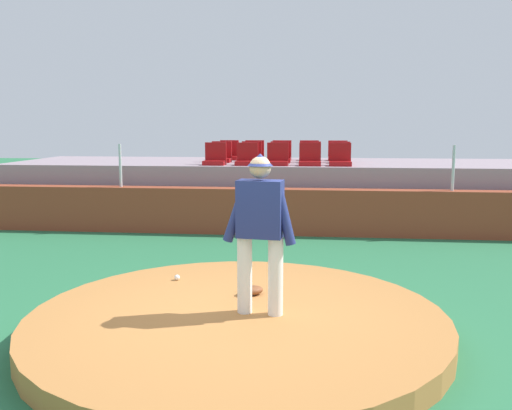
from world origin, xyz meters
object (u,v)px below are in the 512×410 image
pitcher (260,222)px  stadium_chair_10 (229,154)px  stadium_chair_14 (338,154)px  baseball (177,277)px  stadium_chair_4 (340,159)px  fielding_glove (251,290)px  stadium_chair_11 (254,154)px  stadium_chair_7 (280,156)px  stadium_chair_9 (340,156)px  stadium_chair_5 (221,156)px  stadium_chair_0 (215,158)px  stadium_chair_8 (311,156)px  stadium_chair_2 (277,158)px  stadium_chair_6 (251,156)px  stadium_chair_12 (282,154)px  stadium_chair_1 (247,158)px  stadium_chair_3 (310,158)px  stadium_chair_13 (309,154)px

pitcher → stadium_chair_10: 8.50m
stadium_chair_14 → baseball: bearing=71.7°
stadium_chair_4 → fielding_glove: bearing=77.5°
baseball → stadium_chair_11: size_ratio=0.15×
stadium_chair_7 → stadium_chair_9: size_ratio=1.00×
baseball → stadium_chair_5: size_ratio=0.15×
stadium_chair_0 → stadium_chair_4: same height
stadium_chair_8 → stadium_chair_14: same height
stadium_chair_2 → stadium_chair_9: (1.43, 0.92, 0.00)m
stadium_chair_6 → stadium_chair_7: bearing=177.4°
stadium_chair_10 → stadium_chair_12: (1.37, -0.03, 0.00)m
stadium_chair_5 → stadium_chair_12: 1.68m
stadium_chair_2 → stadium_chair_6: same height
baseball → fielding_glove: fielding_glove is taller
pitcher → stadium_chair_7: pitcher is taller
stadium_chair_1 → stadium_chair_3: same height
stadium_chair_4 → stadium_chair_10: same height
stadium_chair_4 → stadium_chair_8: (-0.66, 0.92, 0.00)m
stadium_chair_6 → stadium_chair_9: (2.11, 0.00, 0.00)m
stadium_chair_9 → stadium_chair_14: (-0.02, 0.88, 0.00)m
pitcher → stadium_chair_6: 7.51m
stadium_chair_4 → stadium_chair_8: 1.13m
stadium_chair_1 → stadium_chair_2: size_ratio=1.00×
stadium_chair_0 → stadium_chair_1: 0.73m
stadium_chair_7 → stadium_chair_12: same height
stadium_chair_0 → stadium_chair_10: same height
stadium_chair_11 → stadium_chair_6: bearing=91.5°
stadium_chair_9 → stadium_chair_12: same height
baseball → stadium_chair_13: bearing=77.1°
fielding_glove → stadium_chair_3: stadium_chair_3 is taller
pitcher → stadium_chair_14: bearing=89.2°
stadium_chair_12 → stadium_chair_7: bearing=91.2°
stadium_chair_10 → stadium_chair_12: size_ratio=1.00×
stadium_chair_2 → stadium_chair_12: (-0.01, 1.78, 0.00)m
baseball → stadium_chair_5: (-0.46, 6.25, 1.25)m
stadium_chair_12 → stadium_chair_3: bearing=112.3°
stadium_chair_9 → stadium_chair_14: bearing=-89.0°
stadium_chair_6 → fielding_glove: bearing=96.4°
stadium_chair_1 → stadium_chair_6: size_ratio=1.00×
stadium_chair_4 → stadium_chair_6: size_ratio=1.00×
stadium_chair_2 → stadium_chair_8: size_ratio=1.00×
pitcher → stadium_chair_11: (-0.96, 8.32, 0.28)m
stadium_chair_2 → stadium_chair_8: 1.18m
baseball → stadium_chair_1: 5.50m
stadium_chair_2 → stadium_chair_7: bearing=-90.8°
pitcher → stadium_chair_14: pitcher is taller
stadium_chair_8 → stadium_chair_12: bearing=-49.3°
baseball → stadium_chair_9: size_ratio=0.15×
baseball → stadium_chair_1: size_ratio=0.15×
stadium_chair_6 → stadium_chair_2: bearing=127.0°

